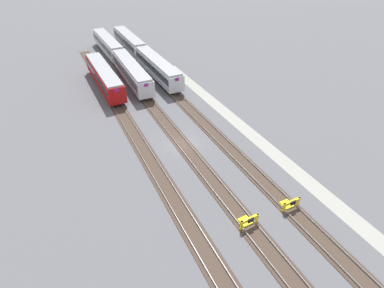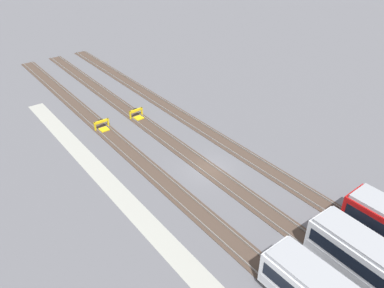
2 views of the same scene
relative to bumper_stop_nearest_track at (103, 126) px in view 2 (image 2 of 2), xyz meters
name	(u,v)px [view 2 (image 2 of 2)]	position (x,y,z in m)	size (l,w,h in m)	color
ground_plane	(208,170)	(14.80, 5.00, -0.51)	(400.00, 400.00, 0.00)	#5B5B60
service_walkway	(131,206)	(14.80, -4.50, -0.51)	(54.00, 2.00, 0.01)	#9E9E93
rail_track_nearest	(170,187)	(14.80, 0.00, -0.47)	(90.00, 2.24, 0.21)	#47382D
rail_track_near_inner	(208,169)	(14.80, 5.00, -0.47)	(90.00, 2.24, 0.21)	#47382D
rail_track_middle	(242,153)	(14.80, 9.99, -0.47)	(90.00, 2.24, 0.21)	#47382D
bumper_stop_nearest_track	(103,126)	(0.00, 0.00, 0.00)	(1.35, 2.00, 1.22)	gold
bumper_stop_near_inner_track	(137,114)	(0.01, 5.01, 0.00)	(1.38, 2.01, 1.22)	gold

